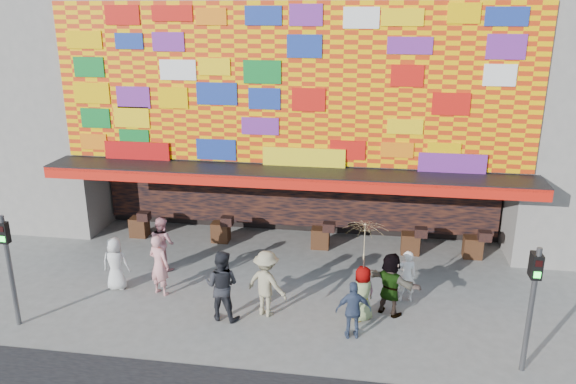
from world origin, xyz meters
name	(u,v)px	position (x,y,z in m)	size (l,w,h in m)	color
ground	(265,314)	(0.00, 0.00, 0.00)	(90.00, 90.00, 0.00)	slate
shop_building	(306,80)	(0.00, 8.18, 5.23)	(15.20, 9.40, 10.00)	gray
signal_left	(8,258)	(-6.20, -1.50, 1.86)	(0.22, 0.20, 3.00)	#59595B
signal_right	(533,296)	(6.20, -1.50, 1.86)	(0.22, 0.20, 3.00)	#59595B
ped_a	(116,264)	(-4.53, 0.74, 0.79)	(0.77, 0.50, 1.58)	silver
ped_b	(159,265)	(-3.17, 0.64, 0.90)	(0.65, 0.43, 1.79)	pink
ped_c	(222,285)	(-1.07, -0.37, 0.95)	(0.93, 0.72, 1.91)	#232328
ped_d	(266,284)	(0.04, -0.01, 0.91)	(1.17, 0.67, 1.81)	tan
ped_e	(353,310)	(2.35, -0.76, 0.75)	(0.88, 0.37, 1.51)	#394764
ped_f	(390,284)	(3.26, 0.54, 0.87)	(1.61, 0.51, 1.74)	gray
ped_g	(362,294)	(2.55, 0.11, 0.75)	(0.74, 0.48, 1.51)	gray
ped_h	(406,276)	(3.71, 1.34, 0.75)	(0.55, 0.36, 1.50)	white
ped_i	(162,243)	(-3.70, 2.25, 0.85)	(0.82, 0.64, 1.69)	pink
parasol	(365,242)	(2.55, 0.11, 2.22)	(1.48, 1.50, 1.98)	beige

